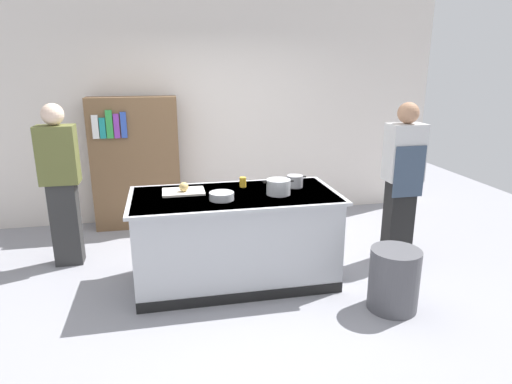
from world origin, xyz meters
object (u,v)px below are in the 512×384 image
at_px(juice_cup, 243,182).
at_px(person_guest, 61,182).
at_px(stock_pot, 278,187).
at_px(trash_bin, 394,279).
at_px(onion, 184,187).
at_px(person_chef, 402,179).
at_px(sauce_pan, 295,181).
at_px(bookshelf, 136,164).
at_px(mixing_bowl, 222,196).

distance_m(juice_cup, person_guest, 1.90).
relative_size(stock_pot, trash_bin, 0.53).
bearing_deg(onion, stock_pot, -13.50).
distance_m(person_chef, person_guest, 3.59).
distance_m(onion, person_chef, 2.30).
distance_m(sauce_pan, trash_bin, 1.32).
relative_size(person_guest, bookshelf, 1.01).
xyz_separation_m(onion, trash_bin, (1.74, -0.93, -0.69)).
bearing_deg(trash_bin, mixing_bowl, 155.11).
bearing_deg(trash_bin, person_chef, 59.80).
xyz_separation_m(trash_bin, bookshelf, (-2.27, 2.61, 0.57)).
bearing_deg(onion, trash_bin, -28.20).
bearing_deg(bookshelf, onion, -72.36).
bearing_deg(person_guest, mixing_bowl, 71.85).
height_order(stock_pot, bookshelf, bookshelf).
distance_m(sauce_pan, juice_cup, 0.52).
bearing_deg(person_chef, sauce_pan, 91.08).
xyz_separation_m(juice_cup, trash_bin, (1.15, -1.05, -0.67)).
relative_size(onion, person_guest, 0.05).
relative_size(trash_bin, person_chef, 0.32).
bearing_deg(stock_pot, trash_bin, -39.90).
bearing_deg(person_chef, trash_bin, 149.79).
height_order(trash_bin, person_guest, person_guest).
bearing_deg(mixing_bowl, sauce_pan, 19.92).
xyz_separation_m(onion, mixing_bowl, (0.33, -0.28, -0.03)).
relative_size(mixing_bowl, person_chef, 0.13).
distance_m(person_chef, bookshelf, 3.28).
xyz_separation_m(onion, person_guest, (-1.23, 0.65, -0.05)).
distance_m(onion, trash_bin, 2.09).
height_order(onion, juice_cup, onion).
relative_size(juice_cup, person_guest, 0.06).
xyz_separation_m(sauce_pan, juice_cup, (-0.51, 0.11, -0.01)).
bearing_deg(onion, sauce_pan, 0.24).
relative_size(mixing_bowl, trash_bin, 0.41).
bearing_deg(person_guest, sauce_pan, 87.14).
relative_size(sauce_pan, bookshelf, 0.13).
distance_m(person_guest, bookshelf, 1.25).
xyz_separation_m(sauce_pan, bookshelf, (-1.64, 1.67, -0.11)).
relative_size(trash_bin, person_guest, 0.32).
bearing_deg(juice_cup, stock_pot, -48.79).
bearing_deg(bookshelf, mixing_bowl, -66.25).
distance_m(onion, bookshelf, 1.76).
relative_size(onion, bookshelf, 0.05).
bearing_deg(sauce_pan, onion, -179.76).
bearing_deg(person_chef, mixing_bowl, 98.75).
bearing_deg(juice_cup, sauce_pan, -12.08).
bearing_deg(sauce_pan, bookshelf, 134.43).
height_order(stock_pot, sauce_pan, stock_pot).
relative_size(stock_pot, person_guest, 0.17).
relative_size(stock_pot, sauce_pan, 1.30).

